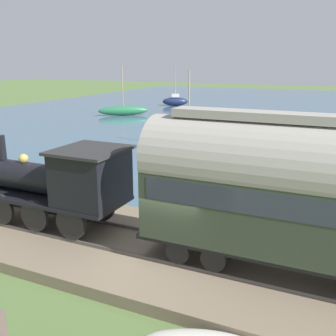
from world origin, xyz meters
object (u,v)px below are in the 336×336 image
steam_locomotive (63,180)px  passenger_coach (297,190)px  sailboat_green (123,111)px  sailboat_navy (175,101)px  rowboat_off_pier (333,202)px  sailboat_brown (188,140)px  rowboat_far_out (298,177)px  rowboat_mid_harbor (233,168)px  rowboat_near_shore (112,181)px

steam_locomotive → passenger_coach: (-0.00, -8.08, 0.77)m
passenger_coach → sailboat_green: sailboat_green is taller
sailboat_navy → rowboat_off_pier: 41.35m
passenger_coach → sailboat_green: (29.97, 23.57, -2.42)m
rowboat_off_pier → sailboat_green: bearing=43.9°
rowboat_off_pier → sailboat_brown: bearing=46.3°
sailboat_navy → sailboat_green: bearing=146.4°
sailboat_green → rowboat_far_out: bearing=-164.8°
rowboat_far_out → sailboat_green: bearing=85.0°
sailboat_navy → sailboat_brown: size_ratio=0.96×
sailboat_green → passenger_coach: bearing=-176.6°
sailboat_navy → rowboat_mid_harbor: bearing=-176.8°
rowboat_off_pier → rowboat_mid_harbor: (3.66, 5.64, 0.02)m
sailboat_brown → rowboat_near_shore: size_ratio=2.33×
rowboat_near_shore → rowboat_mid_harbor: 7.21m
rowboat_off_pier → rowboat_near_shore: 10.97m
rowboat_near_shore → rowboat_mid_harbor: size_ratio=1.05×
passenger_coach → sailboat_brown: sailboat_brown is taller
passenger_coach → sailboat_brown: size_ratio=1.56×
passenger_coach → sailboat_navy: bearing=27.7°
passenger_coach → sailboat_brown: 19.27m
sailboat_navy → rowboat_mid_harbor: size_ratio=2.34×
sailboat_green → sailboat_brown: (-13.52, -13.84, -0.02)m
sailboat_navy → rowboat_near_shore: 37.69m
steam_locomotive → sailboat_navy: bearing=18.3°
rowboat_off_pier → rowboat_mid_harbor: size_ratio=1.22×
steam_locomotive → rowboat_far_out: (11.05, -7.03, -2.02)m
sailboat_brown → rowboat_off_pier: (-8.94, -10.61, -0.31)m
steam_locomotive → sailboat_navy: (41.97, 13.91, -1.54)m
rowboat_near_shore → rowboat_off_pier: bearing=-55.9°
sailboat_navy → passenger_coach: bearing=-178.4°
passenger_coach → rowboat_far_out: size_ratio=4.13×
rowboat_off_pier → passenger_coach: bearing=169.8°
steam_locomotive → rowboat_mid_harbor: size_ratio=2.73×
sailboat_green → rowboat_near_shore: sailboat_green is taller
steam_locomotive → sailboat_green: size_ratio=1.09×
sailboat_brown → rowboat_off_pier: 13.88m
steam_locomotive → rowboat_near_shore: size_ratio=2.59×
rowboat_far_out → rowboat_mid_harbor: 3.72m
steam_locomotive → sailboat_brown: (16.45, 1.66, -1.67)m
steam_locomotive → rowboat_off_pier: 11.86m
sailboat_brown → rowboat_near_shore: 10.23m
rowboat_off_pier → rowboat_far_out: 4.03m
rowboat_near_shore → rowboat_mid_harbor: (4.94, -5.25, 0.12)m
sailboat_navy → rowboat_mid_harbor: sailboat_navy is taller
passenger_coach → rowboat_off_pier: bearing=-6.7°
rowboat_off_pier → rowboat_far_out: (3.54, 1.93, -0.05)m
rowboat_near_shore → sailboat_navy: bearing=46.0°
passenger_coach → rowboat_off_pier: passenger_coach is taller
rowboat_off_pier → rowboat_far_out: bearing=25.0°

